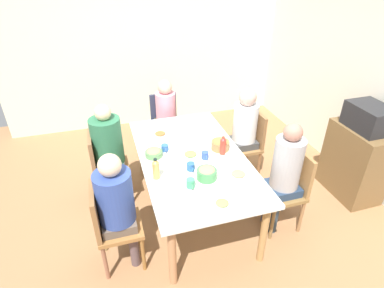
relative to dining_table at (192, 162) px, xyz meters
name	(u,v)px	position (x,y,z in m)	size (l,w,h in m)	color
ground_plane	(192,209)	(0.00, 0.00, -0.68)	(5.90, 5.90, 0.00)	#936843
wall_back	(382,85)	(0.00, 2.28, 0.62)	(5.16, 0.12, 2.60)	silver
wall_left	(147,47)	(-2.52, 0.00, 0.62)	(0.12, 4.68, 2.60)	beige
dining_table	(192,162)	(0.00, 0.00, 0.00)	(1.93, 1.08, 0.76)	white
chair_0	(104,164)	(-0.48, -0.92, -0.17)	(0.40, 0.40, 0.90)	brown
person_0	(109,145)	(-0.48, -0.83, 0.07)	(0.34, 0.34, 1.25)	#374144
chair_1	(289,186)	(0.48, 0.92, -0.17)	(0.40, 0.40, 0.90)	olive
person_1	(285,170)	(0.48, 0.83, 0.06)	(0.30, 0.30, 1.26)	#2B3B48
chair_2	(110,223)	(0.48, -0.92, -0.17)	(0.40, 0.40, 0.90)	olive
person_2	(117,202)	(0.48, -0.83, 0.06)	(0.32, 0.32, 1.23)	brown
chair_3	(165,121)	(-1.35, 0.00, -0.17)	(0.40, 0.40, 0.90)	#2E3154
person_3	(166,113)	(-1.25, 0.00, 0.01)	(0.30, 0.30, 1.16)	brown
chair_4	(249,141)	(-0.48, 0.92, -0.17)	(0.40, 0.40, 0.90)	olive
person_4	(244,126)	(-0.48, 0.83, 0.06)	(0.30, 0.30, 1.23)	#484146
plate_0	(222,204)	(0.80, 0.03, 0.09)	(0.20, 0.20, 0.04)	white
plate_1	(190,155)	(-0.01, -0.02, 0.09)	(0.24, 0.24, 0.04)	silver
plate_2	(238,175)	(0.46, 0.33, 0.09)	(0.24, 0.24, 0.04)	white
plate_3	(160,134)	(-0.53, -0.23, 0.09)	(0.22, 0.22, 0.04)	beige
bowl_0	(220,144)	(-0.05, 0.34, 0.13)	(0.20, 0.20, 0.11)	olive
bowl_1	(207,173)	(0.41, 0.02, 0.13)	(0.19, 0.19, 0.12)	#43874B
bowl_2	(154,153)	(-0.12, -0.39, 0.11)	(0.18, 0.18, 0.08)	#55804C
cup_0	(191,167)	(0.23, -0.08, 0.11)	(0.12, 0.08, 0.08)	#29579C
cup_1	(165,148)	(-0.19, -0.25, 0.11)	(0.11, 0.08, 0.07)	#2D5C9B
cup_2	(205,155)	(0.09, 0.12, 0.11)	(0.11, 0.07, 0.08)	#334FA2
cup_3	(191,183)	(0.49, -0.16, 0.12)	(0.11, 0.08, 0.09)	#3E9267
bottle_0	(156,169)	(0.26, -0.43, 0.18)	(0.07, 0.07, 0.22)	tan
bottle_1	(223,146)	(0.05, 0.33, 0.17)	(0.06, 0.06, 0.21)	red
side_cabinet	(355,162)	(0.24, 1.98, -0.23)	(0.70, 0.44, 0.90)	brown
microwave	(370,117)	(0.24, 1.98, 0.36)	(0.48, 0.36, 0.28)	black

